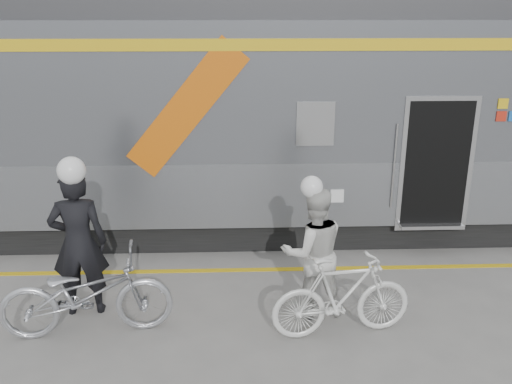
{
  "coord_description": "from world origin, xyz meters",
  "views": [
    {
      "loc": [
        -0.26,
        -5.65,
        3.93
      ],
      "look_at": [
        0.01,
        1.6,
        1.5
      ],
      "focal_mm": 38.0,
      "sensor_mm": 36.0,
      "label": 1
    }
  ],
  "objects_px": {
    "bicycle_right": "(342,296)",
    "man": "(79,243)",
    "woman": "(313,252)",
    "bicycle_left": "(86,294)"
  },
  "relations": [
    {
      "from": "woman",
      "to": "bicycle_right",
      "type": "bearing_deg",
      "value": 110.4
    },
    {
      "from": "man",
      "to": "bicycle_left",
      "type": "bearing_deg",
      "value": 102.65
    },
    {
      "from": "bicycle_right",
      "to": "bicycle_left",
      "type": "bearing_deg",
      "value": 79.2
    },
    {
      "from": "man",
      "to": "woman",
      "type": "relative_size",
      "value": 1.13
    },
    {
      "from": "woman",
      "to": "man",
      "type": "bearing_deg",
      "value": -10.88
    },
    {
      "from": "bicycle_left",
      "to": "woman",
      "type": "xyz_separation_m",
      "value": [
        2.9,
        0.4,
        0.34
      ]
    },
    {
      "from": "bicycle_right",
      "to": "man",
      "type": "bearing_deg",
      "value": 70.25
    },
    {
      "from": "bicycle_right",
      "to": "woman",
      "type": "bearing_deg",
      "value": 20.4
    },
    {
      "from": "man",
      "to": "bicycle_left",
      "type": "relative_size",
      "value": 0.95
    },
    {
      "from": "woman",
      "to": "bicycle_right",
      "type": "relative_size",
      "value": 0.99
    }
  ]
}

